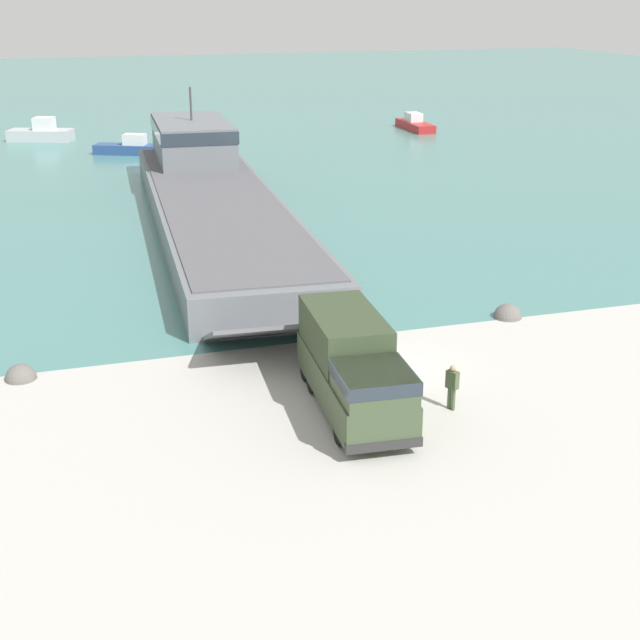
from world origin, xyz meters
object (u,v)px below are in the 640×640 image
object	(u,v)px
moored_boat_a	(131,148)
military_truck	(353,366)
soldier_on_ramp	(452,384)
landing_craft	(210,189)
moored_boat_b	(41,133)
moored_boat_c	(415,124)

from	to	relation	value
moored_boat_a	military_truck	bearing A→B (deg)	-152.97
military_truck	soldier_on_ramp	xyz separation A→B (m)	(3.31, -1.05, -0.66)
landing_craft	military_truck	world-z (taller)	landing_craft
landing_craft	moored_boat_b	xyz separation A→B (m)	(-10.17, 35.58, -0.96)
soldier_on_ramp	moored_boat_b	world-z (taller)	moored_boat_b
moored_boat_b	moored_boat_c	world-z (taller)	moored_boat_b
landing_craft	moored_boat_a	xyz separation A→B (m)	(-2.56, 25.14, -1.11)
moored_boat_a	moored_boat_c	distance (m)	31.17
moored_boat_a	landing_craft	bearing A→B (deg)	-149.17
landing_craft	moored_boat_a	distance (m)	25.29
soldier_on_ramp	moored_boat_a	distance (m)	56.71
military_truck	moored_boat_c	world-z (taller)	military_truck
landing_craft	military_truck	distance (m)	30.29
soldier_on_ramp	moored_boat_b	size ratio (longest dim) A/B	0.26
soldier_on_ramp	moored_boat_a	world-z (taller)	moored_boat_a
soldier_on_ramp	moored_boat_c	size ratio (longest dim) A/B	0.24
landing_craft	moored_boat_a	size ratio (longest dim) A/B	6.46
landing_craft	moored_boat_c	world-z (taller)	landing_craft
landing_craft	military_truck	bearing A→B (deg)	-87.70
moored_boat_b	landing_craft	bearing A→B (deg)	-144.34
military_truck	moored_boat_c	distance (m)	68.20
landing_craft	soldier_on_ramp	size ratio (longest dim) A/B	25.36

